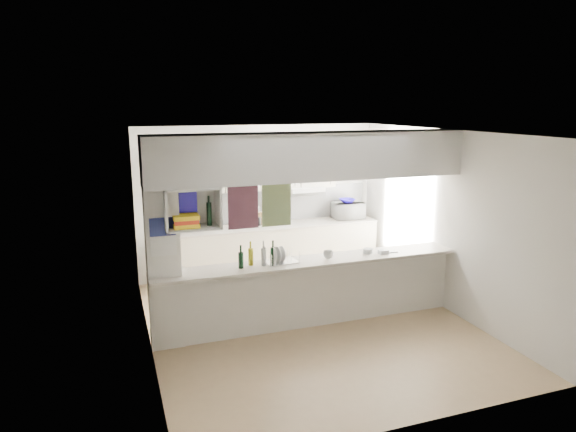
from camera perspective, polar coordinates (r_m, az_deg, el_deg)
name	(u,v)px	position (r m, az deg, el deg)	size (l,w,h in m)	color
floor	(310,325)	(7.16, 2.44, -11.96)	(4.80, 4.80, 0.00)	tan
ceiling	(312,132)	(6.54, 2.65, 9.29)	(4.80, 4.80, 0.00)	white
wall_back	(259,200)	(8.95, -3.22, 1.74)	(4.20, 4.20, 0.00)	silver
wall_left	(145,247)	(6.28, -15.56, -3.34)	(4.80, 4.80, 0.00)	silver
wall_right	(445,220)	(7.75, 17.10, -0.48)	(4.80, 4.80, 0.00)	silver
servery_partition	(298,206)	(6.59, 1.17, 1.07)	(4.20, 0.50, 2.60)	silver
cubby_shelf	(190,211)	(6.18, -10.81, 0.57)	(0.65, 0.35, 0.50)	white
kitchen_run	(273,230)	(8.85, -1.71, -1.51)	(3.60, 0.63, 2.24)	beige
microwave	(348,210)	(9.30, 6.70, 0.62)	(0.54, 0.36, 0.30)	white
bowl	(347,201)	(9.25, 6.58, 1.71)	(0.27, 0.27, 0.07)	#190E9A
dish_rack	(280,256)	(6.72, -0.84, -4.43)	(0.45, 0.36, 0.22)	silver
cup	(328,255)	(6.85, 4.50, -4.31)	(0.14, 0.14, 0.11)	white
wine_bottles	(257,257)	(6.59, -3.43, -4.52)	(0.52, 0.15, 0.33)	black
plastic_tubs	(375,251)	(7.22, 9.61, -3.88)	(0.49, 0.21, 0.07)	silver
utensil_jar	(258,221)	(8.75, -3.35, -0.56)	(0.10, 0.10, 0.15)	black
knife_block	(259,218)	(8.78, -3.22, -0.28)	(0.11, 0.09, 0.22)	brown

